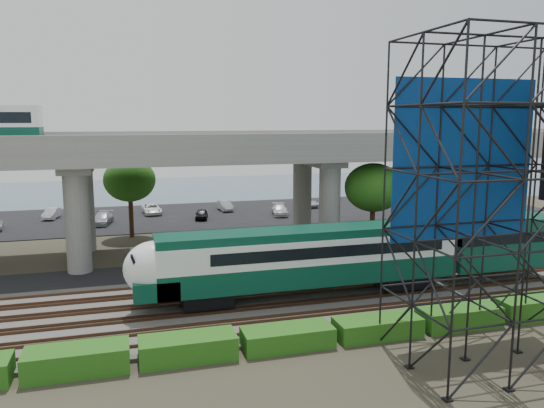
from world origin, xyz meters
name	(u,v)px	position (x,y,z in m)	size (l,w,h in m)	color
ground	(249,319)	(0.00, 0.00, 0.00)	(140.00, 140.00, 0.00)	#474233
ballast_bed	(241,305)	(0.00, 2.00, 0.10)	(90.00, 12.00, 0.20)	slate
service_road	(217,269)	(0.00, 10.50, 0.04)	(90.00, 5.00, 0.08)	black
parking_lot	(182,216)	(0.00, 34.00, 0.04)	(90.00, 18.00, 0.08)	black
harbor_water	(167,192)	(0.00, 56.00, 0.01)	(140.00, 40.00, 0.03)	#446170
rail_tracks	(241,303)	(0.00, 2.00, 0.28)	(90.00, 9.52, 0.16)	#472D1E
commuter_train	(341,254)	(6.53, 2.00, 2.88)	(29.30, 3.06, 4.30)	black
overpass	(188,158)	(-1.35, 16.00, 8.21)	(80.00, 12.00, 12.40)	#9E9B93
scaffold_tower	(502,204)	(10.27, -7.98, 7.47)	(9.36, 6.36, 15.00)	black
hedge_strip	(288,336)	(1.01, -4.30, 0.56)	(34.60, 1.80, 1.20)	#215814
trees	(148,190)	(-4.67, 16.17, 5.57)	(40.94, 16.94, 7.69)	#382314
suv	(177,260)	(-2.95, 11.19, 0.78)	(2.34, 5.06, 1.41)	black
parked_cars	(180,211)	(-0.30, 33.57, 0.68)	(38.09, 9.52, 1.25)	silver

